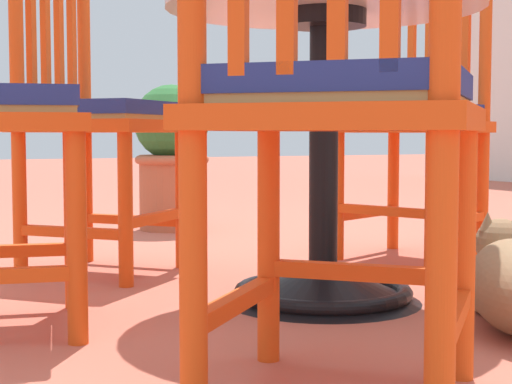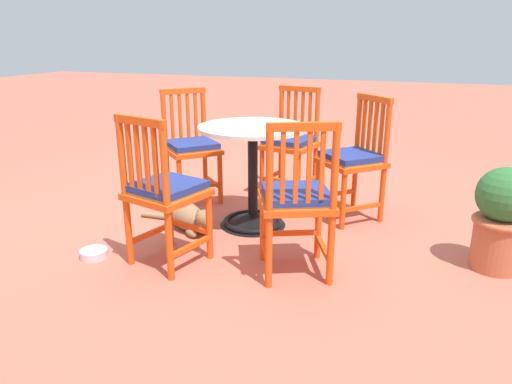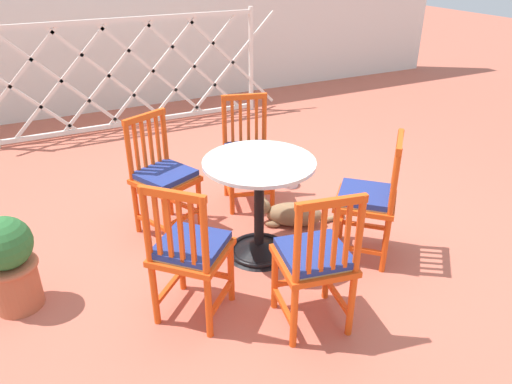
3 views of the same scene
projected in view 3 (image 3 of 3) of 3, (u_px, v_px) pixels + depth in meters
ground_plane at (268, 243)px, 3.66m from camera, size 24.00×24.00×0.00m
lattice_fence_panel at (131, 73)px, 5.65m from camera, size 3.76×0.06×1.31m
cafe_table at (259, 219)px, 3.42m from camera, size 0.76×0.76×0.73m
orange_chair_facing_out at (248, 154)px, 4.05m from camera, size 0.49×0.49×0.91m
orange_chair_at_corner at (163, 178)px, 3.64m from camera, size 0.53×0.53×0.91m
orange_chair_tucked_in at (190, 252)px, 2.77m from camera, size 0.57×0.57×0.91m
orange_chair_near_fence at (315, 260)px, 2.70m from camera, size 0.47×0.47×0.91m
orange_chair_by_planter at (369, 200)px, 3.33m from camera, size 0.57×0.57×0.91m
tabby_cat at (290, 214)px, 3.86m from camera, size 0.70×0.41×0.23m
terracotta_planter at (9, 262)px, 2.89m from camera, size 0.32×0.32×0.62m
pet_water_bowl at (289, 183)px, 4.51m from camera, size 0.17×0.17×0.05m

